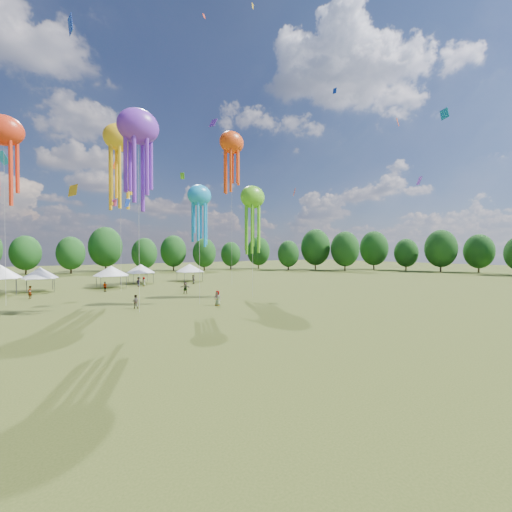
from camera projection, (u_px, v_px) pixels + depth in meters
ground at (450, 396)px, 14.47m from camera, size 300.00×300.00×0.00m
spectator_near at (135, 302)px, 36.05m from camera, size 0.92×0.85×1.52m
spectators_far at (158, 285)px, 51.87m from camera, size 26.23×26.64×1.74m
festival_tents at (104, 270)px, 57.05m from camera, size 36.74×11.14×4.43m
show_kites at (162, 161)px, 47.18m from camera, size 38.20×22.59×28.73m
small_kites at (145, 95)px, 48.60m from camera, size 76.99×63.42×45.74m
treeline at (96, 250)px, 62.88m from camera, size 201.57×95.24×13.43m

